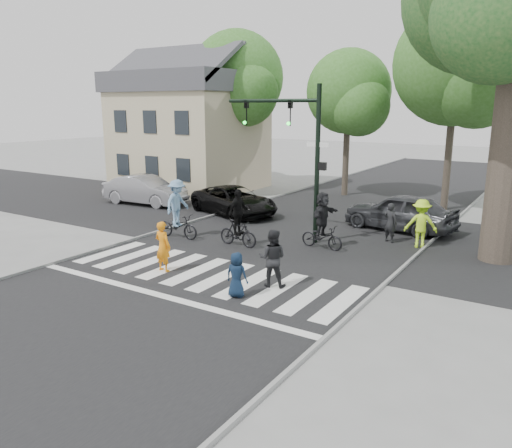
# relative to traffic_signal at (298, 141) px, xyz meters

# --- Properties ---
(ground) EXTENTS (120.00, 120.00, 0.00)m
(ground) POSITION_rel_traffic_signal_xyz_m (-0.35, -6.20, -3.90)
(ground) COLOR gray
(ground) RESTS_ON ground
(road_stem) EXTENTS (10.00, 70.00, 0.01)m
(road_stem) POSITION_rel_traffic_signal_xyz_m (-0.35, -1.20, -3.90)
(road_stem) COLOR black
(road_stem) RESTS_ON ground
(road_cross) EXTENTS (70.00, 10.00, 0.01)m
(road_cross) POSITION_rel_traffic_signal_xyz_m (-0.35, 1.80, -3.89)
(road_cross) COLOR black
(road_cross) RESTS_ON ground
(curb_left) EXTENTS (0.10, 70.00, 0.10)m
(curb_left) POSITION_rel_traffic_signal_xyz_m (-5.40, -1.20, -3.85)
(curb_left) COLOR gray
(curb_left) RESTS_ON ground
(curb_right) EXTENTS (0.10, 70.00, 0.10)m
(curb_right) POSITION_rel_traffic_signal_xyz_m (4.70, -1.20, -3.85)
(curb_right) COLOR gray
(curb_right) RESTS_ON ground
(crosswalk) EXTENTS (10.00, 3.85, 0.01)m
(crosswalk) POSITION_rel_traffic_signal_xyz_m (-0.35, -5.54, -3.89)
(crosswalk) COLOR silver
(crosswalk) RESTS_ON ground
(traffic_signal) EXTENTS (4.45, 0.29, 6.00)m
(traffic_signal) POSITION_rel_traffic_signal_xyz_m (0.00, 0.00, 0.00)
(traffic_signal) COLOR black
(traffic_signal) RESTS_ON ground
(bg_tree_0) EXTENTS (5.46, 5.20, 8.97)m
(bg_tree_0) POSITION_rel_traffic_signal_xyz_m (-14.09, 9.80, 2.24)
(bg_tree_0) COLOR brown
(bg_tree_0) RESTS_ON ground
(bg_tree_1) EXTENTS (6.09, 5.80, 9.80)m
(bg_tree_1) POSITION_rel_traffic_signal_xyz_m (-9.06, 9.28, 2.75)
(bg_tree_1) COLOR brown
(bg_tree_1) RESTS_ON ground
(bg_tree_2) EXTENTS (5.04, 4.80, 8.40)m
(bg_tree_2) POSITION_rel_traffic_signal_xyz_m (-2.11, 10.42, 1.88)
(bg_tree_2) COLOR brown
(bg_tree_2) RESTS_ON ground
(bg_tree_3) EXTENTS (6.30, 6.00, 10.20)m
(bg_tree_3) POSITION_rel_traffic_signal_xyz_m (3.95, 9.07, 3.04)
(bg_tree_3) COLOR brown
(bg_tree_3) RESTS_ON ground
(house) EXTENTS (8.40, 8.10, 8.82)m
(house) POSITION_rel_traffic_signal_xyz_m (-11.85, 7.78, -0.10)
(house) COLOR tan
(house) RESTS_ON ground
(pedestrian_woman) EXTENTS (0.62, 0.43, 1.65)m
(pedestrian_woman) POSITION_rel_traffic_signal_xyz_m (-1.78, -5.73, -3.08)
(pedestrian_woman) COLOR orange
(pedestrian_woman) RESTS_ON ground
(pedestrian_child) EXTENTS (0.68, 0.49, 1.29)m
(pedestrian_child) POSITION_rel_traffic_signal_xyz_m (1.49, -6.31, -3.25)
(pedestrian_child) COLOR #0F1E34
(pedestrian_child) RESTS_ON ground
(pedestrian_adult) EXTENTS (1.01, 0.89, 1.73)m
(pedestrian_adult) POSITION_rel_traffic_signal_xyz_m (1.89, -5.05, -3.04)
(pedestrian_adult) COLOR black
(pedestrian_adult) RESTS_ON ground
(cyclist_left) EXTENTS (1.90, 1.24, 2.38)m
(cyclist_left) POSITION_rel_traffic_signal_xyz_m (-4.14, -2.32, -2.87)
(cyclist_left) COLOR black
(cyclist_left) RESTS_ON ground
(cyclist_mid) EXTENTS (1.70, 1.03, 2.19)m
(cyclist_mid) POSITION_rel_traffic_signal_xyz_m (-1.41, -2.02, -3.00)
(cyclist_mid) COLOR black
(cyclist_mid) RESTS_ON ground
(cyclist_right) EXTENTS (1.73, 1.61, 2.14)m
(cyclist_right) POSITION_rel_traffic_signal_xyz_m (1.41, -0.60, -2.95)
(cyclist_right) COLOR black
(cyclist_right) RESTS_ON ground
(car_suv) EXTENTS (5.42, 3.78, 1.37)m
(car_suv) POSITION_rel_traffic_signal_xyz_m (-4.81, 2.58, -3.21)
(car_suv) COLOR black
(car_suv) RESTS_ON ground
(car_silver) EXTENTS (4.86, 2.02, 1.56)m
(car_silver) POSITION_rel_traffic_signal_xyz_m (-10.34, 2.13, -3.12)
(car_silver) COLOR #97969B
(car_silver) RESTS_ON ground
(car_grey) EXTENTS (4.95, 2.58, 1.61)m
(car_grey) POSITION_rel_traffic_signal_xyz_m (3.00, 3.78, -3.10)
(car_grey) COLOR #333438
(car_grey) RESTS_ON ground
(bystander_hivis) EXTENTS (1.35, 1.04, 1.84)m
(bystander_hivis) POSITION_rel_traffic_signal_xyz_m (4.47, 1.50, -2.98)
(bystander_hivis) COLOR #C3FF26
(bystander_hivis) RESTS_ON ground
(bystander_dark) EXTENTS (0.66, 0.54, 1.57)m
(bystander_dark) POSITION_rel_traffic_signal_xyz_m (3.27, 1.62, -3.12)
(bystander_dark) COLOR black
(bystander_dark) RESTS_ON ground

